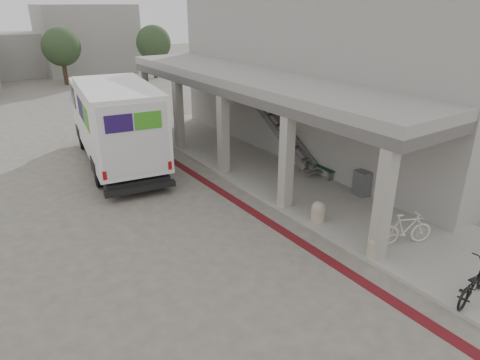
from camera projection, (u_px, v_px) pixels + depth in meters
ground at (244, 230)px, 13.67m from camera, size 120.00×120.00×0.00m
bike_lane_stripe at (235, 200)px, 15.71m from camera, size 0.35×40.00×0.01m
sidewalk at (333, 199)px, 15.73m from camera, size 4.40×28.00×0.12m
transit_building at (311, 82)px, 19.34m from camera, size 7.60×17.00×7.00m
tree_mid at (61, 47)px, 36.29m from camera, size 3.20×3.20×4.80m
tree_right at (154, 43)px, 39.71m from camera, size 3.20×3.20×4.80m
fedex_truck at (115, 121)px, 18.59m from camera, size 3.93×8.94×3.69m
bench at (320, 168)px, 17.69m from camera, size 0.52×1.76×0.41m
bollard_near at (375, 245)px, 11.97m from camera, size 0.45×0.45×0.67m
bollard_far at (318, 211)px, 13.92m from camera, size 0.45×0.45×0.68m
utility_cabinet at (362, 183)px, 15.72m from camera, size 0.48×0.60×0.94m
bicycle_black at (474, 282)px, 10.17m from camera, size 1.89×0.91×0.95m
bicycle_cream at (406, 229)px, 12.52m from camera, size 1.68×1.12×0.99m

